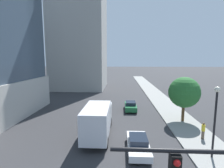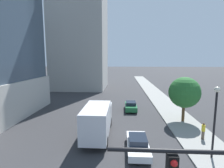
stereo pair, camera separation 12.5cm
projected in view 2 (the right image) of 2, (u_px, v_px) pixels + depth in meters
sidewalk at (179, 120)px, 22.93m from camera, size 4.19×120.00×0.15m
construction_building at (80, 20)px, 47.54m from camera, size 14.47×15.87×44.84m
street_lamp at (215, 112)px, 13.41m from camera, size 0.44×0.44×5.75m
street_tree at (184, 92)px, 21.69m from camera, size 3.86×3.86×5.66m
car_green at (131, 106)px, 27.34m from camera, size 1.77×4.14×1.41m
car_white at (138, 144)px, 15.03m from camera, size 1.81×4.67×1.36m
box_truck at (98, 119)px, 17.83m from camera, size 2.41×7.69×3.41m
pedestrian_yellow_shirt at (203, 131)px, 17.03m from camera, size 0.34×0.34×1.68m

